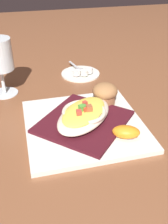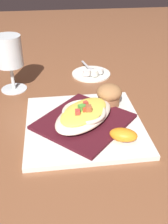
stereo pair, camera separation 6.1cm
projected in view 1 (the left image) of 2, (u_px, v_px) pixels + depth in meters
The scene contains 11 objects.
ground_plane at pixel (84, 127), 0.64m from camera, with size 2.60×2.60×0.00m, color brown.
square_plate at pixel (84, 125), 0.63m from camera, with size 0.27×0.27×0.01m, color white.
folded_napkin at pixel (84, 121), 0.63m from camera, with size 0.19×0.18×0.01m, color #45111B.
gratin_dish at pixel (84, 114), 0.62m from camera, with size 0.19×0.19×0.05m.
muffin at pixel (105, 93), 0.69m from camera, with size 0.07×0.07×0.06m.
orange_garnish at pixel (126, 132), 0.58m from camera, with size 0.07×0.07×0.03m.
creamer_saucer at pixel (80, 73), 0.88m from camera, with size 0.13×0.13×0.01m, color white.
spoon at pixel (80, 70), 0.88m from camera, with size 0.04×0.11×0.01m.
creamer_cup_0 at pixel (77, 73), 0.86m from camera, with size 0.02×0.02×0.02m, color silver.
creamer_cup_1 at pixel (84, 73), 0.86m from camera, with size 0.02×0.02×0.02m, color white.
creamer_cup_2 at pixel (89, 70), 0.87m from camera, with size 0.02×0.02×0.02m, color silver.
Camera 1 is at (0.12, 0.50, 0.37)m, focal length 42.88 mm.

